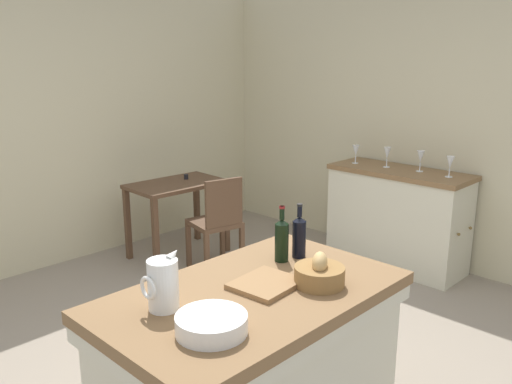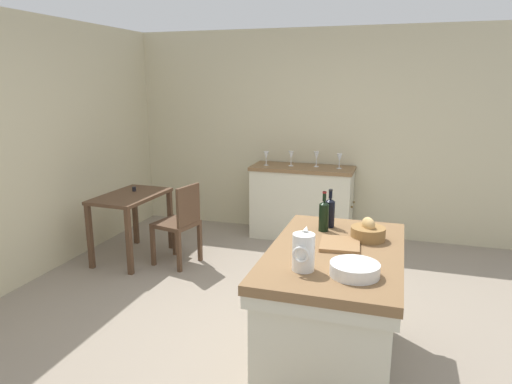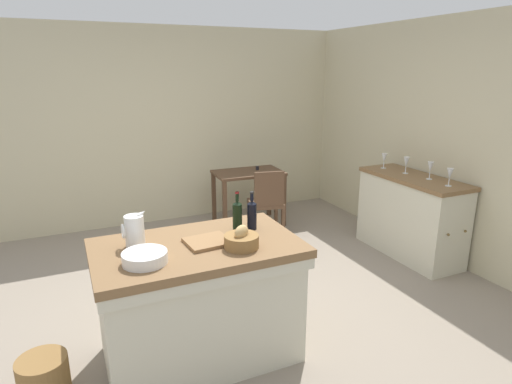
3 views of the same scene
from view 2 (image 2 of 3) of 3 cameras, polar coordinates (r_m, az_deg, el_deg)
The scene contains 17 objects.
ground_plane at distance 3.97m, azimuth 1.88°, elevation -16.11°, with size 6.76×6.76×0.00m, color gray.
wall_back at distance 4.88m, azimuth -28.95°, elevation 4.07°, with size 5.32×0.12×2.60m, color beige.
wall_right at distance 6.03m, azimuth 8.68°, elevation 7.12°, with size 0.12×5.20×2.60m, color beige.
island_table at distance 3.24m, azimuth 9.52°, elevation -13.80°, with size 1.41×0.85×0.89m.
side_cabinet at distance 5.89m, azimuth 5.66°, elevation -1.25°, with size 0.52×1.29×0.92m.
writing_desk at distance 5.32m, azimuth -15.17°, elevation -1.55°, with size 0.92×0.60×0.79m.
wooden_chair at distance 5.05m, azimuth -9.35°, elevation -3.63°, with size 0.48×0.48×0.89m.
pitcher at distance 2.69m, azimuth 5.87°, elevation -7.33°, with size 0.17×0.13×0.26m.
wash_bowl at distance 2.70m, azimuth 12.07°, elevation -9.31°, with size 0.28×0.28×0.07m, color white.
bread_basket at distance 3.29m, azimuth 13.65°, elevation -4.82°, with size 0.24×0.24×0.16m.
cutting_board at distance 3.14m, azimuth 10.31°, elevation -6.36°, with size 0.30×0.26×0.02m, color olive.
wine_bottle_dark at distance 3.49m, azimuth 9.10°, elevation -2.42°, with size 0.07×0.07×0.29m.
wine_bottle_amber at distance 3.40m, azimuth 8.36°, elevation -2.83°, with size 0.07×0.07×0.30m.
wine_glass_far_left at distance 5.72m, azimuth 10.26°, elevation 4.11°, with size 0.07×0.07×0.18m.
wine_glass_left at distance 5.79m, azimuth 7.46°, elevation 4.38°, with size 0.07×0.07×0.19m.
wine_glass_middle at distance 5.81m, azimuth 4.36°, elevation 4.48°, with size 0.07×0.07×0.19m.
wine_glass_right at distance 5.84m, azimuth 1.26°, elevation 4.49°, with size 0.07×0.07×0.18m.
Camera 2 is at (-3.32, -0.91, 1.97)m, focal length 32.44 mm.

